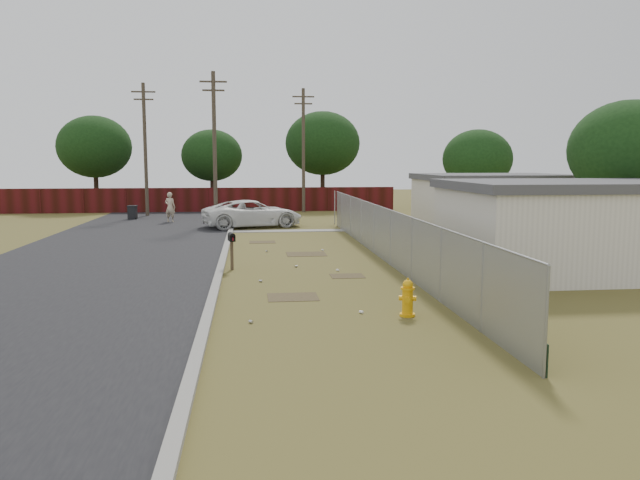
{
  "coord_description": "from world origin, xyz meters",
  "views": [
    {
      "loc": [
        -1.95,
        -21.97,
        3.76
      ],
      "look_at": [
        0.4,
        -1.12,
        1.1
      ],
      "focal_mm": 35.0,
      "sensor_mm": 36.0,
      "label": 1
    }
  ],
  "objects": [
    {
      "name": "fire_hydrant",
      "position": [
        1.84,
        -7.44,
        0.44
      ],
      "size": [
        0.47,
        0.47,
        0.95
      ],
      "color": "#EEA90C",
      "rests_on": "ground"
    },
    {
      "name": "horizon_trees",
      "position": [
        0.84,
        23.56,
        4.63
      ],
      "size": [
        33.32,
        31.94,
        7.78
      ],
      "color": "black",
      "rests_on": "ground"
    },
    {
      "name": "trash_bin",
      "position": [
        -9.55,
        19.49,
        0.46
      ],
      "size": [
        0.61,
        0.67,
        0.9
      ],
      "color": "black",
      "rests_on": "ground"
    },
    {
      "name": "pickup_truck",
      "position": [
        -1.8,
        13.71,
        0.78
      ],
      "size": [
        6.14,
        4.06,
        1.57
      ],
      "primitive_type": "imported",
      "rotation": [
        0.0,
        0.0,
        1.85
      ],
      "color": "white",
      "rests_on": "ground"
    },
    {
      "name": "pedestrian",
      "position": [
        -6.86,
        17.26,
        0.93
      ],
      "size": [
        0.79,
        0.66,
        1.87
      ],
      "primitive_type": "imported",
      "rotation": [
        0.0,
        0.0,
        2.78
      ],
      "color": "#BDA98B",
      "rests_on": "ground"
    },
    {
      "name": "mailbox",
      "position": [
        -2.6,
        -0.38,
        1.03
      ],
      "size": [
        0.29,
        0.57,
        1.31
      ],
      "color": "brown",
      "rests_on": "ground"
    },
    {
      "name": "scattered_litter",
      "position": [
        -0.34,
        -1.57,
        0.04
      ],
      "size": [
        3.15,
        11.68,
        0.07
      ],
      "color": "white",
      "rests_on": "ground"
    },
    {
      "name": "ground",
      "position": [
        0.0,
        0.0,
        0.0
      ],
      "size": [
        120.0,
        120.0,
        0.0
      ],
      "primitive_type": "plane",
      "color": "brown",
      "rests_on": "ground"
    },
    {
      "name": "privacy_fence",
      "position": [
        -6.0,
        25.0,
        0.9
      ],
      "size": [
        30.0,
        0.12,
        1.8
      ],
      "primitive_type": "cube",
      "color": "#4A0F11",
      "rests_on": "ground"
    },
    {
      "name": "houses",
      "position": [
        9.7,
        3.13,
        1.56
      ],
      "size": [
        9.3,
        17.24,
        3.1
      ],
      "color": "silver",
      "rests_on": "ground"
    },
    {
      "name": "chainlink_fence",
      "position": [
        3.12,
        1.03,
        0.8
      ],
      "size": [
        0.1,
        27.06,
        2.02
      ],
      "color": "gray",
      "rests_on": "ground"
    },
    {
      "name": "utility_poles",
      "position": [
        -3.67,
        20.67,
        4.69
      ],
      "size": [
        12.6,
        8.24,
        9.0
      ],
      "color": "brown",
      "rests_on": "ground"
    },
    {
      "name": "street",
      "position": [
        -6.76,
        8.05,
        0.02
      ],
      "size": [
        15.1,
        60.0,
        0.12
      ],
      "color": "black",
      "rests_on": "ground"
    }
  ]
}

